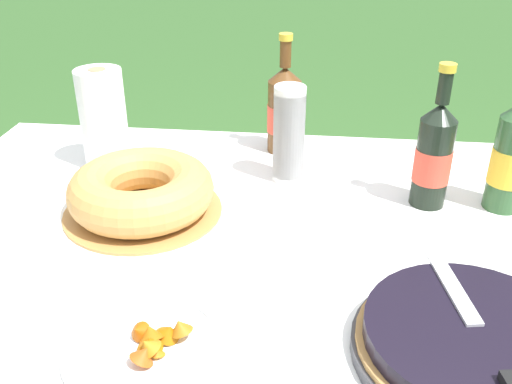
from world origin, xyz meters
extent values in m
cube|color=#A87A47|center=(0.00, 0.00, 0.66)|extent=(1.47, 1.04, 0.03)
cylinder|color=#A87A47|center=(-0.68, 0.46, 0.32)|extent=(0.06, 0.06, 0.64)
cylinder|color=#A87A47|center=(0.68, 0.46, 0.32)|extent=(0.06, 0.06, 0.64)
cube|color=white|center=(0.00, 0.00, 0.68)|extent=(1.48, 1.05, 0.00)
cube|color=white|center=(0.00, 0.52, 0.62)|extent=(1.48, 0.00, 0.10)
cylinder|color=#38383D|center=(0.36, -0.30, 0.69)|extent=(0.35, 0.35, 0.02)
cylinder|color=#B78447|center=(0.36, -0.30, 0.70)|extent=(0.33, 0.33, 0.01)
cylinder|color=black|center=(0.36, -0.30, 0.72)|extent=(0.31, 0.31, 0.03)
cube|color=silver|center=(0.35, -0.21, 0.74)|extent=(0.06, 0.19, 0.00)
cylinder|color=#B78447|center=(-0.23, 0.06, 0.68)|extent=(0.33, 0.33, 0.01)
torus|color=tan|center=(-0.23, 0.06, 0.73)|extent=(0.30, 0.30, 0.09)
cylinder|color=white|center=(0.06, 0.25, 0.73)|extent=(0.07, 0.07, 0.09)
cylinder|color=white|center=(0.06, 0.25, 0.74)|extent=(0.07, 0.07, 0.09)
cylinder|color=white|center=(0.06, 0.25, 0.75)|extent=(0.07, 0.07, 0.09)
cylinder|color=white|center=(0.06, 0.25, 0.76)|extent=(0.07, 0.07, 0.09)
cylinder|color=white|center=(0.06, 0.25, 0.78)|extent=(0.07, 0.07, 0.09)
cylinder|color=white|center=(0.06, 0.25, 0.79)|extent=(0.07, 0.07, 0.09)
cylinder|color=white|center=(0.06, 0.25, 0.80)|extent=(0.07, 0.07, 0.09)
cylinder|color=white|center=(0.06, 0.25, 0.82)|extent=(0.07, 0.07, 0.09)
cylinder|color=white|center=(0.06, 0.25, 0.83)|extent=(0.07, 0.07, 0.09)
cylinder|color=white|center=(0.06, 0.25, 0.84)|extent=(0.07, 0.07, 0.09)
cylinder|color=white|center=(0.06, 0.25, 0.86)|extent=(0.07, 0.07, 0.09)
torus|color=white|center=(0.06, 0.25, 0.90)|extent=(0.07, 0.07, 0.01)
cylinder|color=#2D562D|center=(0.53, 0.17, 0.78)|extent=(0.08, 0.08, 0.20)
cylinder|color=yellow|center=(0.53, 0.17, 0.78)|extent=(0.08, 0.08, 0.08)
cylinder|color=brown|center=(0.04, 0.42, 0.77)|extent=(0.08, 0.08, 0.19)
cylinder|color=#E54C38|center=(0.04, 0.42, 0.77)|extent=(0.09, 0.09, 0.07)
cone|color=brown|center=(0.04, 0.42, 0.88)|extent=(0.08, 0.08, 0.04)
cylinder|color=brown|center=(0.04, 0.42, 0.93)|extent=(0.03, 0.03, 0.06)
cylinder|color=gold|center=(0.04, 0.42, 0.97)|extent=(0.03, 0.03, 0.02)
cylinder|color=black|center=(0.37, 0.17, 0.77)|extent=(0.07, 0.07, 0.19)
cylinder|color=#E54C38|center=(0.37, 0.17, 0.77)|extent=(0.08, 0.08, 0.07)
cone|color=black|center=(0.37, 0.17, 0.89)|extent=(0.07, 0.07, 0.04)
cylinder|color=black|center=(0.37, 0.17, 0.94)|extent=(0.03, 0.03, 0.06)
cylinder|color=gold|center=(0.37, 0.17, 0.98)|extent=(0.03, 0.03, 0.02)
cylinder|color=white|center=(-0.11, -0.34, 0.68)|extent=(0.24, 0.24, 0.01)
torus|color=white|center=(-0.11, -0.34, 0.69)|extent=(0.23, 0.23, 0.01)
cone|color=#BD7418|center=(-0.10, -0.36, 0.71)|extent=(0.05, 0.04, 0.04)
cone|color=#B66D15|center=(-0.09, -0.36, 0.70)|extent=(0.04, 0.04, 0.03)
cone|color=#B5500A|center=(-0.12, -0.33, 0.71)|extent=(0.05, 0.04, 0.04)
cone|color=#B25B0E|center=(-0.10, -0.33, 0.71)|extent=(0.05, 0.05, 0.04)
cone|color=#AF600A|center=(-0.08, -0.32, 0.70)|extent=(0.05, 0.05, 0.04)
cone|color=#BC6918|center=(-0.10, -0.36, 0.70)|extent=(0.04, 0.04, 0.03)
cone|color=#BB5016|center=(-0.10, -0.37, 0.70)|extent=(0.05, 0.05, 0.04)
cone|color=#AF5D09|center=(-0.10, -0.35, 0.71)|extent=(0.05, 0.05, 0.03)
cone|color=#AB6516|center=(-0.06, -0.32, 0.71)|extent=(0.05, 0.05, 0.03)
cylinder|color=white|center=(-0.38, 0.28, 0.80)|extent=(0.11, 0.11, 0.24)
cylinder|color=#9E7A56|center=(-0.38, 0.28, 0.92)|extent=(0.04, 0.04, 0.00)
camera|label=1|loc=(0.12, -0.95, 1.29)|focal=40.00mm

